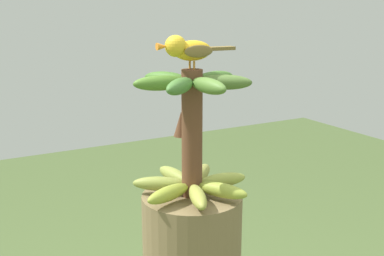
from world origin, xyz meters
The scene contains 2 objects.
banana_bunch centered at (0.00, 0.00, 1.19)m, with size 0.28×0.28×0.30m.
perched_bird centered at (-0.01, -0.01, 1.38)m, with size 0.06×0.19×0.08m.
Camera 1 is at (0.94, -0.52, 1.47)m, focal length 45.04 mm.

